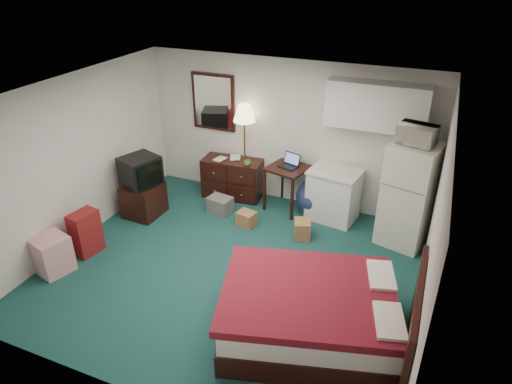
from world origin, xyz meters
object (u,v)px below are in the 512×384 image
at_px(kitchen_counter, 333,196).
at_px(tv_stand, 144,200).
at_px(dresser, 233,178).
at_px(suitcase, 86,233).
at_px(bed, 311,314).
at_px(floor_lamp, 245,153).
at_px(desk, 287,188).
at_px(fridge, 409,195).

bearing_deg(kitchen_counter, tv_stand, -151.04).
relative_size(dresser, suitcase, 1.57).
relative_size(kitchen_counter, suitcase, 1.25).
relative_size(bed, tv_stand, 3.25).
bearing_deg(kitchen_counter, dresser, -173.55).
bearing_deg(floor_lamp, dresser, -161.89).
height_order(dresser, desk, desk).
distance_m(floor_lamp, bed, 3.55).
height_order(dresser, bed, dresser).
relative_size(dresser, desk, 1.34).
distance_m(desk, suitcase, 3.31).
xyz_separation_m(dresser, kitchen_counter, (1.87, -0.07, 0.06)).
xyz_separation_m(kitchen_counter, fridge, (1.17, -0.27, 0.39)).
distance_m(kitchen_counter, fridge, 1.26).
distance_m(fridge, suitcase, 4.78).
bearing_deg(fridge, desk, -172.92).
relative_size(kitchen_counter, fridge, 0.52).
bearing_deg(suitcase, floor_lamp, 68.44).
relative_size(dresser, bed, 0.54).
distance_m(bed, tv_stand, 3.75).
distance_m(floor_lamp, tv_stand, 1.91).
distance_m(desk, kitchen_counter, 0.81).
height_order(bed, tv_stand, bed).
xyz_separation_m(dresser, bed, (2.28, -2.76, -0.05)).
bearing_deg(suitcase, dresser, 71.60).
xyz_separation_m(bed, tv_stand, (-3.39, 1.59, -0.04)).
distance_m(dresser, bed, 3.59).
height_order(kitchen_counter, bed, kitchen_counter).
height_order(floor_lamp, tv_stand, floor_lamp).
height_order(desk, tv_stand, desk).
height_order(dresser, fridge, fridge).
relative_size(desk, kitchen_counter, 0.94).
distance_m(floor_lamp, suitcase, 2.94).
bearing_deg(floor_lamp, desk, -8.09).
height_order(kitchen_counter, suitcase, kitchen_counter).
bearing_deg(bed, tv_stand, 139.78).
height_order(kitchen_counter, fridge, fridge).
height_order(dresser, kitchen_counter, kitchen_counter).
distance_m(floor_lamp, fridge, 2.85).
bearing_deg(kitchen_counter, suitcase, -134.18).
relative_size(fridge, suitcase, 2.40).
xyz_separation_m(kitchen_counter, bed, (0.42, -2.69, -0.11)).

